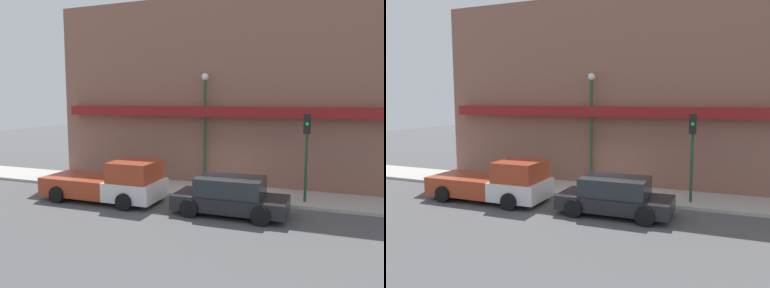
% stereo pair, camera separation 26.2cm
% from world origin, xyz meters
% --- Properties ---
extents(ground_plane, '(80.00, 80.00, 0.00)m').
position_xyz_m(ground_plane, '(0.00, 0.00, 0.00)').
color(ground_plane, '#4C4C4F').
extents(sidewalk, '(36.00, 2.80, 0.13)m').
position_xyz_m(sidewalk, '(0.00, 1.40, 0.07)').
color(sidewalk, '#ADA89E').
rests_on(sidewalk, ground).
extents(building, '(19.80, 3.80, 10.10)m').
position_xyz_m(building, '(0.02, 4.28, 4.80)').
color(building, brown).
rests_on(building, ground).
extents(pickup_truck, '(5.35, 2.30, 1.85)m').
position_xyz_m(pickup_truck, '(-4.09, -1.66, 0.81)').
color(pickup_truck, silver).
rests_on(pickup_truck, ground).
extents(parked_car, '(4.35, 2.08, 1.46)m').
position_xyz_m(parked_car, '(1.28, -1.66, 0.71)').
color(parked_car, black).
rests_on(parked_car, ground).
extents(fire_hydrant, '(0.16, 0.16, 0.67)m').
position_xyz_m(fire_hydrant, '(2.03, 0.52, 0.46)').
color(fire_hydrant, red).
rests_on(fire_hydrant, sidewalk).
extents(street_lamp, '(0.36, 0.36, 5.60)m').
position_xyz_m(street_lamp, '(-1.14, 2.42, 3.63)').
color(street_lamp, '#1E4728').
rests_on(street_lamp, sidewalk).
extents(traffic_light, '(0.28, 0.42, 3.70)m').
position_xyz_m(traffic_light, '(3.89, 0.68, 2.67)').
color(traffic_light, '#1E4728').
rests_on(traffic_light, sidewalk).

